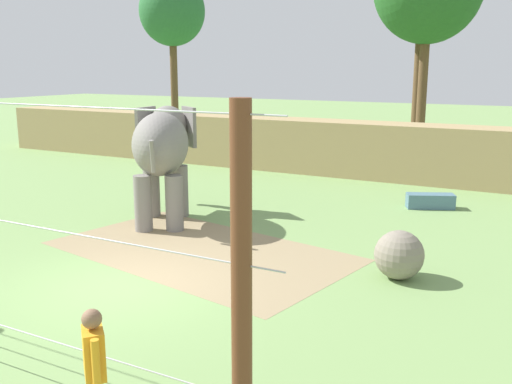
{
  "coord_description": "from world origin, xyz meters",
  "views": [
    {
      "loc": [
        7.36,
        -8.23,
        4.22
      ],
      "look_at": [
        1.23,
        3.15,
        1.4
      ],
      "focal_mm": 40.61,
      "sensor_mm": 36.0,
      "label": 1
    }
  ],
  "objects": [
    {
      "name": "ground_plane",
      "position": [
        0.0,
        0.0,
        0.0
      ],
      "size": [
        120.0,
        120.0,
        0.0
      ],
      "primitive_type": "plane",
      "color": "#759956"
    },
    {
      "name": "dirt_patch",
      "position": [
        0.11,
        2.49,
        0.0
      ],
      "size": [
        7.59,
        5.2,
        0.01
      ],
      "primitive_type": "cube",
      "rotation": [
        0.0,
        0.0,
        -0.19
      ],
      "color": "#937F5B",
      "rests_on": "ground"
    },
    {
      "name": "embankment_wall",
      "position": [
        0.0,
        13.4,
        1.05
      ],
      "size": [
        36.0,
        1.8,
        2.11
      ],
      "primitive_type": "cube",
      "color": "tan",
      "rests_on": "ground"
    },
    {
      "name": "elephant",
      "position": [
        -2.34,
        4.37,
        2.04
      ],
      "size": [
        2.93,
        3.77,
        3.09
      ],
      "color": "gray",
      "rests_on": "ground"
    },
    {
      "name": "enrichment_ball",
      "position": [
        4.63,
        2.92,
        0.5
      ],
      "size": [
        1.0,
        1.0,
        1.0
      ],
      "primitive_type": "sphere",
      "color": "gray",
      "rests_on": "ground"
    },
    {
      "name": "zookeeper",
      "position": [
        3.06,
        -3.98,
        0.93
      ],
      "size": [
        0.52,
        0.45,
        1.67
      ],
      "color": "tan",
      "rests_on": "ground"
    },
    {
      "name": "feed_trough",
      "position": [
        3.92,
        9.29,
        0.22
      ],
      "size": [
        1.48,
        1.04,
        0.44
      ],
      "color": "slate",
      "rests_on": "ground"
    },
    {
      "name": "tree_far_left",
      "position": [
        -13.98,
        20.87,
        7.34
      ],
      "size": [
        3.9,
        3.9,
        9.47
      ],
      "color": "brown",
      "rests_on": "ground"
    }
  ]
}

